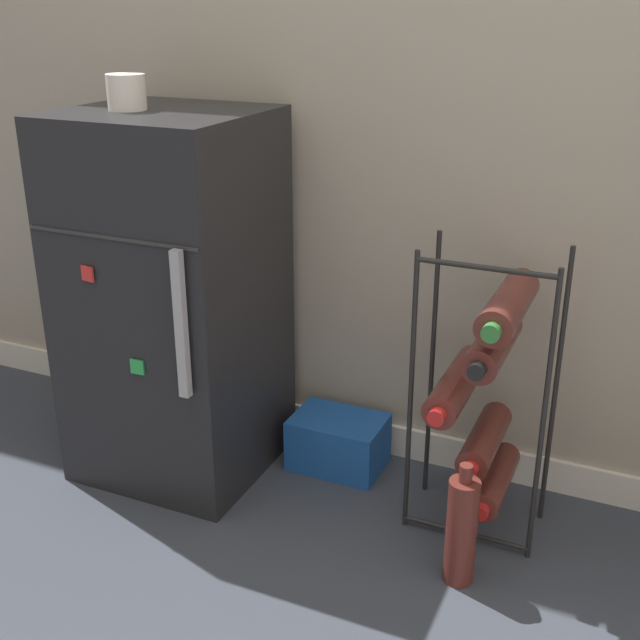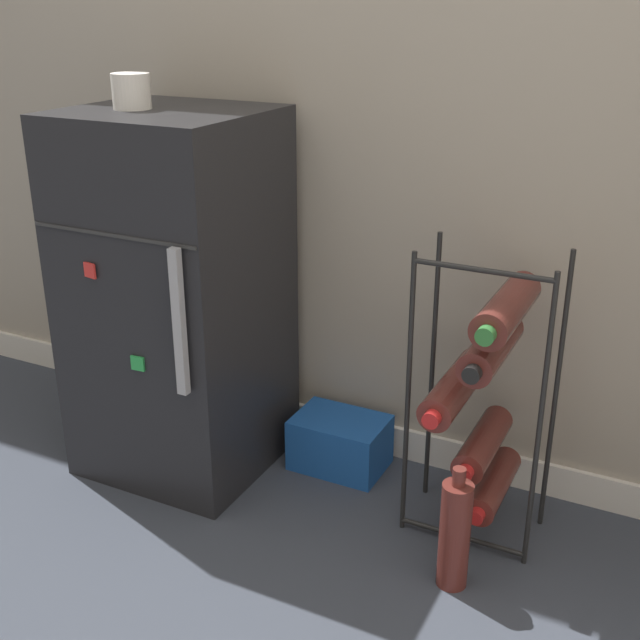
{
  "view_description": "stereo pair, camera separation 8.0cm",
  "coord_description": "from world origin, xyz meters",
  "px_view_note": "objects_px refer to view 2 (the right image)",
  "views": [
    {
      "loc": [
        0.62,
        -1.17,
        1.2
      ],
      "look_at": [
        -0.11,
        0.47,
        0.48
      ],
      "focal_mm": 45.0,
      "sensor_mm": 36.0,
      "label": 1
    },
    {
      "loc": [
        0.69,
        -1.13,
        1.2
      ],
      "look_at": [
        -0.11,
        0.47,
        0.48
      ],
      "focal_mm": 45.0,
      "sensor_mm": 36.0,
      "label": 2
    }
  ],
  "objects_px": {
    "wine_rack": "(485,388)",
    "soda_box": "(340,442)",
    "loose_bottle_floor": "(455,534)",
    "mini_fridge": "(178,297)",
    "fridge_top_cup": "(131,91)"
  },
  "relations": [
    {
      "from": "mini_fridge",
      "to": "wine_rack",
      "type": "distance_m",
      "value": 0.82
    },
    {
      "from": "wine_rack",
      "to": "soda_box",
      "type": "bearing_deg",
      "value": 166.14
    },
    {
      "from": "mini_fridge",
      "to": "wine_rack",
      "type": "xyz_separation_m",
      "value": [
        0.81,
        0.04,
        -0.1
      ]
    },
    {
      "from": "mini_fridge",
      "to": "fridge_top_cup",
      "type": "bearing_deg",
      "value": -155.83
    },
    {
      "from": "soda_box",
      "to": "fridge_top_cup",
      "type": "distance_m",
      "value": 1.05
    },
    {
      "from": "wine_rack",
      "to": "loose_bottle_floor",
      "type": "height_order",
      "value": "wine_rack"
    },
    {
      "from": "soda_box",
      "to": "mini_fridge",
      "type": "bearing_deg",
      "value": -160.47
    },
    {
      "from": "wine_rack",
      "to": "soda_box",
      "type": "height_order",
      "value": "wine_rack"
    },
    {
      "from": "wine_rack",
      "to": "soda_box",
      "type": "distance_m",
      "value": 0.52
    },
    {
      "from": "fridge_top_cup",
      "to": "loose_bottle_floor",
      "type": "xyz_separation_m",
      "value": [
        0.9,
        -0.15,
        -0.86
      ]
    },
    {
      "from": "mini_fridge",
      "to": "loose_bottle_floor",
      "type": "bearing_deg",
      "value": -12.11
    },
    {
      "from": "wine_rack",
      "to": "loose_bottle_floor",
      "type": "relative_size",
      "value": 2.39
    },
    {
      "from": "wine_rack",
      "to": "soda_box",
      "type": "relative_size",
      "value": 2.84
    },
    {
      "from": "wine_rack",
      "to": "soda_box",
      "type": "xyz_separation_m",
      "value": [
        -0.41,
        0.1,
        -0.3
      ]
    },
    {
      "from": "mini_fridge",
      "to": "loose_bottle_floor",
      "type": "distance_m",
      "value": 0.91
    }
  ]
}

